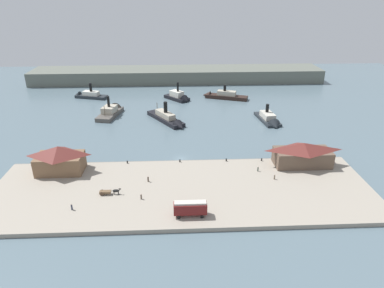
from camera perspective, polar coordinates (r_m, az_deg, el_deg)
name	(u,v)px	position (r m, az deg, el deg)	size (l,w,h in m)	color
ground_plane	(181,159)	(120.07, -1.83, -2.42)	(320.00, 320.00, 0.00)	slate
quay_promenade	(182,191)	(100.59, -1.60, -7.76)	(110.00, 36.00, 1.20)	#9E9384
seawall_edge	(181,162)	(116.64, -1.80, -3.00)	(110.00, 0.80, 1.00)	gray
ferry_shed_central_terminal	(59,159)	(115.03, -21.05, -2.31)	(14.39, 8.96, 8.69)	brown
ferry_shed_west_terminal	(303,154)	(117.30, 17.82, -1.55)	(18.27, 8.56, 7.79)	brown
street_tram	(190,208)	(88.38, -0.29, -10.46)	(8.41, 2.78, 4.11)	maroon
horse_cart	(109,191)	(100.19, -13.50, -7.63)	(6.01, 1.39, 1.87)	brown
pedestrian_at_waters_edge	(274,177)	(107.70, 13.46, -5.34)	(0.40, 0.40, 1.61)	#6B5B4C
pedestrian_standing_center	(72,207)	(96.59, -19.25, -9.82)	(0.44, 0.44, 1.78)	#33384C
pedestrian_by_tram	(148,179)	(104.37, -7.26, -5.78)	(0.44, 0.44, 1.78)	#4C3D33
pedestrian_walking_west	(258,169)	(111.19, 10.83, -4.10)	(0.39, 0.39, 1.56)	#3D4C42
pedestrian_near_cart	(141,197)	(96.55, -8.39, -8.62)	(0.40, 0.40, 1.62)	#4C3D33
mooring_post_west	(180,161)	(114.97, -2.01, -2.79)	(0.44, 0.44, 0.90)	black
mooring_post_center_west	(127,162)	(116.06, -10.64, -2.95)	(0.44, 0.44, 0.90)	black
mooring_post_center_east	(262,160)	(118.01, 11.43, -2.54)	(0.44, 0.44, 0.90)	black
mooring_post_east	(226,160)	(116.08, 5.68, -2.62)	(0.44, 0.44, 0.90)	black
ferry_near_quay	(270,120)	(155.59, 12.71, 3.88)	(8.66, 20.13, 9.51)	#23282D
ferry_approaching_east	(169,119)	(152.22, -3.86, 4.08)	(18.41, 24.76, 10.49)	black
ferry_mid_harbor	(112,111)	(166.35, -13.12, 5.30)	(10.59, 20.76, 11.74)	#514C47
ferry_approaching_west	(179,97)	(183.60, -2.17, 7.72)	(14.59, 15.37, 11.37)	black
ferry_moored_east	(222,96)	(187.29, 5.00, 7.96)	(24.43, 12.84, 8.78)	black
ferry_moored_west	(88,95)	(196.04, -16.83, 7.72)	(19.26, 10.10, 9.82)	#23282D
far_headland	(178,75)	(222.90, -2.40, 11.35)	(180.00, 24.00, 8.00)	#60665B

